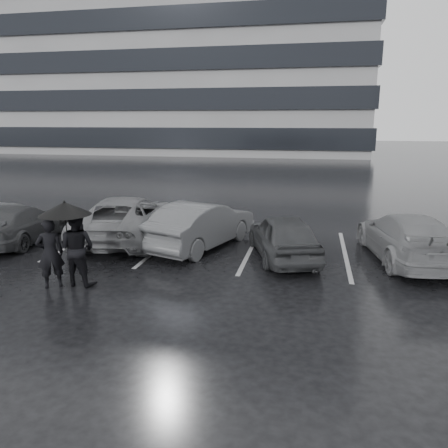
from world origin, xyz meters
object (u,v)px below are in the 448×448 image
car_east (407,237)px  pedestrian_left (50,253)px  car_west_c (20,224)px  pedestrian_right (77,248)px  car_west_b (127,218)px  car_main (283,236)px  car_west_a (201,225)px

car_east → pedestrian_left: 9.39m
car_west_c → pedestrian_right: pedestrian_right is taller
car_west_b → car_east: 8.60m
car_west_b → pedestrian_left: size_ratio=3.12×
car_east → car_west_b: bearing=-11.8°
car_east → pedestrian_left: size_ratio=2.77×
pedestrian_left → pedestrian_right: (0.53, 0.30, 0.08)m
pedestrian_left → car_west_b: bearing=-125.3°
car_east → car_main: bearing=-0.5°
car_west_a → pedestrian_right: pedestrian_right is taller
car_west_a → pedestrian_right: 4.23m
car_west_a → pedestrian_right: (-2.08, -3.68, 0.20)m
car_east → pedestrian_right: pedestrian_right is taller
car_west_a → car_main: bearing=-174.5°
pedestrian_left → pedestrian_right: pedestrian_right is taller
car_main → car_west_c: bearing=-17.5°
car_main → pedestrian_left: (-5.16, -3.37, 0.19)m
car_west_a → car_west_c: 5.90m
car_west_b → car_west_c: car_west_b is taller
pedestrian_left → car_west_a: bearing=-158.7°
car_main → car_west_b: bearing=-28.2°
car_west_c → pedestrian_right: 4.88m
car_main → car_west_b: (-5.18, 0.98, 0.08)m
car_west_a → pedestrian_left: (-2.61, -3.99, 0.12)m
car_west_c → pedestrian_right: bearing=135.2°
car_west_a → car_east: 5.96m
car_west_a → pedestrian_left: bearing=75.8°
car_west_a → car_east: (5.96, -0.14, -0.04)m
car_west_c → pedestrian_left: 4.69m
car_west_b → car_main: bearing=162.2°
car_west_b → car_east: bearing=169.6°
car_west_a → car_east: car_west_a is taller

